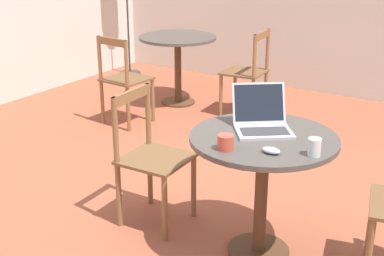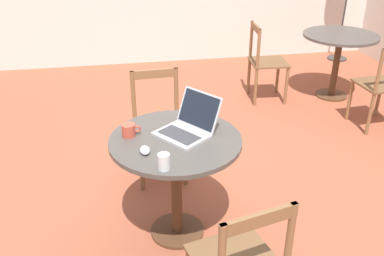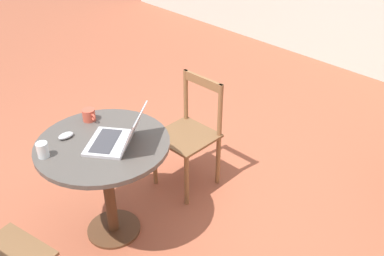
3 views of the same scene
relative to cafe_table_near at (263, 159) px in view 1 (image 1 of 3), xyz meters
name	(u,v)px [view 1 (image 1 of 3)]	position (x,y,z in m)	size (l,w,h in m)	color
ground_plane	(209,213)	(0.24, 0.49, -0.61)	(16.00, 16.00, 0.00)	#9E5138
cafe_table_near	(263,159)	(0.00, 0.00, 0.00)	(0.84, 0.84, 0.75)	#51331E
cafe_table_mid	(178,49)	(2.18, 2.07, 0.00)	(0.84, 0.84, 0.75)	#51331E
chair_near_back	(151,158)	(-0.03, 0.78, -0.16)	(0.42, 0.42, 0.88)	brown
chair_mid_left	(124,80)	(1.33, 2.13, -0.16)	(0.43, 0.43, 0.88)	brown
chair_mid_front	(248,73)	(2.25, 1.24, -0.16)	(0.43, 0.43, 0.88)	brown
laptop	(262,122)	(0.08, 0.05, 0.19)	(0.46, 0.45, 0.24)	#B7B7BC
mouse	(271,150)	(-0.20, -0.14, 0.16)	(0.06, 0.10, 0.03)	#B7B7BC
mug	(226,142)	(-0.28, 0.09, 0.18)	(0.12, 0.09, 0.08)	#C64C38
drinking_glass	(314,147)	(-0.11, -0.33, 0.19)	(0.07, 0.07, 0.09)	silver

